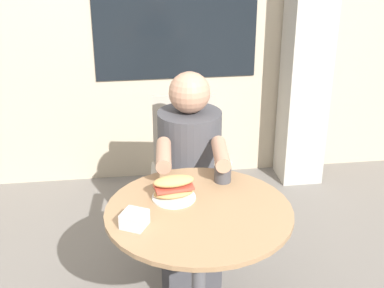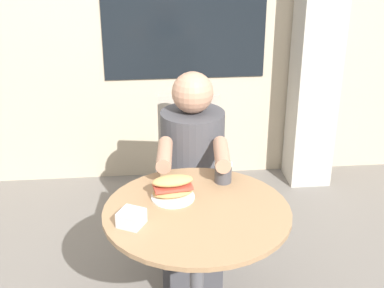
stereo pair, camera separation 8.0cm
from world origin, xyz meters
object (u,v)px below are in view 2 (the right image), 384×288
cafe_table (197,248)px  seated_diner (193,192)px  sandwich_on_plate (173,188)px  diner_chair (189,157)px  drink_cup (223,172)px

cafe_table → seated_diner: (0.04, 0.56, -0.04)m
seated_diner → sandwich_on_plate: bearing=79.3°
diner_chair → sandwich_on_plate: size_ratio=4.72×
drink_cup → seated_diner: bearing=107.6°
diner_chair → cafe_table: bearing=92.0°
seated_diner → sandwich_on_plate: (-0.13, -0.45, 0.27)m
diner_chair → seated_diner: bearing=93.2°
cafe_table → sandwich_on_plate: 0.27m
diner_chair → drink_cup: (0.09, -0.67, 0.24)m
seated_diner → drink_cup: (0.10, -0.33, 0.27)m
cafe_table → diner_chair: diner_chair is taller
cafe_table → seated_diner: 0.56m
cafe_table → sandwich_on_plate: bearing=130.3°
cafe_table → drink_cup: bearing=58.6°
diner_chair → seated_diner: 0.35m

